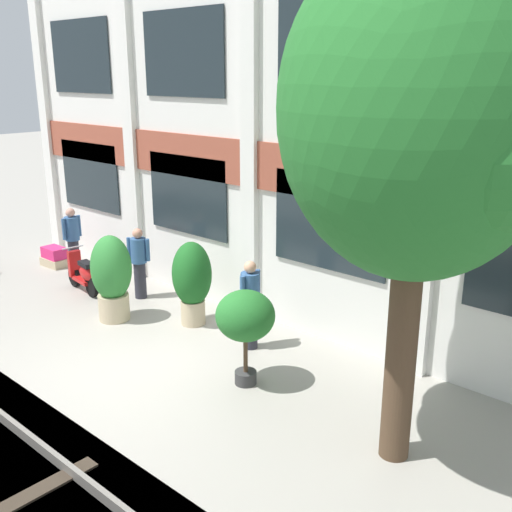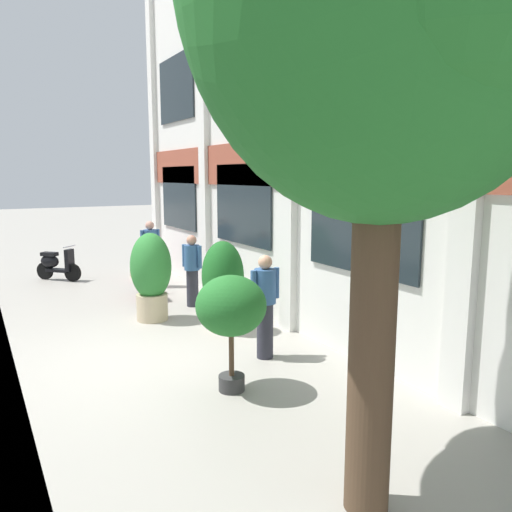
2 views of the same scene
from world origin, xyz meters
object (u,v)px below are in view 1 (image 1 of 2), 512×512
potted_plant_glazed_jar (192,277)px  potted_plant_fluted_column (112,273)px  potted_plant_square_trough (55,257)px  resident_near_plants (250,302)px  potted_plant_terracotta_small (245,318)px  broadleaf_tree (420,119)px  resident_by_doorway (73,240)px  resident_watching_tracks (139,261)px  scooter_near_curb (83,274)px

potted_plant_glazed_jar → potted_plant_fluted_column: 1.63m
potted_plant_square_trough → resident_near_plants: 7.01m
potted_plant_fluted_column → potted_plant_terracotta_small: size_ratio=1.11×
broadleaf_tree → resident_by_doorway: 10.08m
broadleaf_tree → potted_plant_glazed_jar: (-5.12, 1.13, -3.32)m
resident_by_doorway → resident_watching_tracks: 2.38m
potted_plant_square_trough → resident_by_doorway: bearing=-4.4°
potted_plant_terracotta_small → broadleaf_tree: bearing=-1.6°
potted_plant_terracotta_small → resident_watching_tracks: resident_watching_tracks is taller
scooter_near_curb → resident_by_doorway: (-1.16, 0.49, 0.48)m
potted_plant_glazed_jar → potted_plant_terracotta_small: size_ratio=1.07×
potted_plant_terracotta_small → resident_by_doorway: resident_by_doorway is taller
potted_plant_square_trough → scooter_near_curb: scooter_near_curb is taller
potted_plant_glazed_jar → resident_by_doorway: bearing=179.5°
resident_watching_tracks → resident_near_plants: (3.51, -0.24, 0.04)m
scooter_near_curb → resident_watching_tracks: resident_watching_tracks is taller
potted_plant_square_trough → scooter_near_curb: (2.26, -0.58, 0.20)m
resident_by_doorway → resident_watching_tracks: resident_by_doorway is taller
potted_plant_fluted_column → scooter_near_curb: potted_plant_fluted_column is taller
potted_plant_square_trough → resident_by_doorway: (1.10, -0.08, 0.68)m
potted_plant_fluted_column → scooter_near_curb: bearing=165.6°
potted_plant_glazed_jar → resident_watching_tracks: bearing=174.2°
potted_plant_glazed_jar → potted_plant_terracotta_small: 2.63m
potted_plant_glazed_jar → scooter_near_curb: 3.23m
potted_plant_square_trough → potted_plant_fluted_column: size_ratio=0.42×
potted_plant_square_trough → potted_plant_terracotta_small: (7.81, -1.18, 0.90)m
broadleaf_tree → potted_plant_glazed_jar: bearing=167.5°
potted_plant_glazed_jar → resident_by_doorway: resident_by_doorway is taller
resident_near_plants → potted_plant_terracotta_small: bearing=124.4°
potted_plant_glazed_jar → potted_plant_fluted_column: bearing=-145.8°
potted_plant_terracotta_small → resident_watching_tracks: 4.52m
broadleaf_tree → scooter_near_curb: (-8.26, 0.68, -3.87)m
potted_plant_glazed_jar → potted_plant_terracotta_small: bearing=-23.8°
potted_plant_glazed_jar → resident_watching_tracks: potted_plant_glazed_jar is taller
potted_plant_terracotta_small → scooter_near_curb: bearing=173.8°
potted_plant_fluted_column → potted_plant_terracotta_small: potted_plant_fluted_column is taller
scooter_near_curb → resident_near_plants: 4.76m
broadleaf_tree → resident_by_doorway: (-9.42, 1.17, -3.39)m
resident_by_doorway → resident_near_plants: 5.88m
resident_watching_tracks → resident_by_doorway: bearing=-113.4°
potted_plant_square_trough → resident_watching_tracks: size_ratio=0.47×
broadleaf_tree → scooter_near_curb: size_ratio=4.60×
broadleaf_tree → resident_by_doorway: bearing=172.9°
potted_plant_square_trough → potted_plant_fluted_column: potted_plant_fluted_column is taller
potted_plant_terracotta_small → scooter_near_curb: size_ratio=1.14×
potted_plant_fluted_column → scooter_near_curb: (-1.80, 0.46, -0.54)m
potted_plant_fluted_column → resident_by_doorway: 3.11m
broadleaf_tree → potted_plant_glazed_jar: 6.20m
broadleaf_tree → potted_plant_fluted_column: broadleaf_tree is taller
potted_plant_square_trough → potted_plant_glazed_jar: 5.46m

